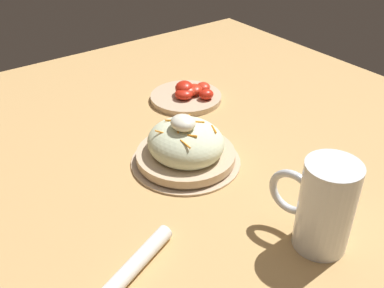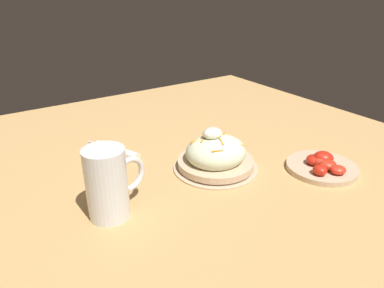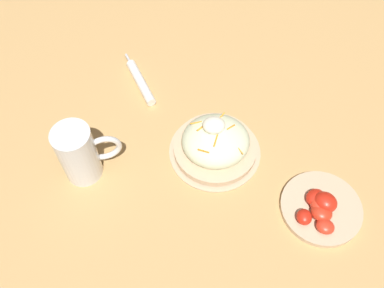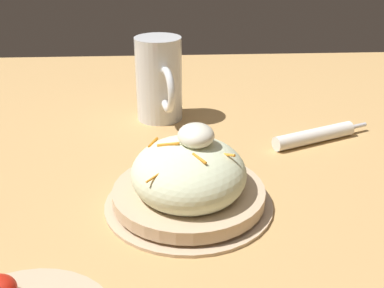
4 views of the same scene
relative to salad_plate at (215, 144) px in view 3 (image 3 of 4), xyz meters
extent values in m
plane|color=tan|center=(-0.04, 0.03, -0.04)|extent=(1.43, 1.43, 0.00)
cylinder|color=#D1B28E|center=(0.00, 0.00, -0.03)|extent=(0.22, 0.22, 0.01)
cylinder|color=#D1B28E|center=(0.00, 0.00, -0.02)|extent=(0.20, 0.20, 0.02)
ellipsoid|color=beige|center=(0.00, 0.00, 0.01)|extent=(0.16, 0.15, 0.08)
cylinder|color=orange|center=(0.00, -0.03, 0.05)|extent=(0.01, 0.03, 0.01)
cylinder|color=orange|center=(0.05, -0.04, 0.03)|extent=(0.02, 0.02, 0.01)
cylinder|color=orange|center=(-0.03, -0.04, 0.04)|extent=(0.03, 0.01, 0.00)
cylinder|color=orange|center=(0.03, 0.01, 0.05)|extent=(0.02, 0.02, 0.01)
cylinder|color=orange|center=(-0.04, 0.01, 0.05)|extent=(0.02, 0.01, 0.00)
cylinder|color=orange|center=(0.01, 0.05, 0.04)|extent=(0.02, 0.02, 0.01)
cylinder|color=orange|center=(0.00, 0.02, 0.05)|extent=(0.03, 0.02, 0.00)
cylinder|color=orange|center=(-0.04, 0.03, 0.04)|extent=(0.03, 0.01, 0.01)
ellipsoid|color=white|center=(-0.01, 0.01, 0.06)|extent=(0.05, 0.05, 0.03)
cylinder|color=white|center=(-0.30, -0.04, 0.04)|extent=(0.08, 0.08, 0.15)
cylinder|color=#B76B14|center=(-0.30, -0.04, 0.02)|extent=(0.08, 0.08, 0.10)
cylinder|color=white|center=(-0.30, -0.04, 0.07)|extent=(0.08, 0.08, 0.01)
torus|color=white|center=(-0.25, -0.03, 0.04)|extent=(0.08, 0.03, 0.08)
cylinder|color=white|center=(-0.18, 0.22, -0.02)|extent=(0.08, 0.15, 0.02)
cylinder|color=silver|center=(-0.22, 0.30, -0.02)|extent=(0.02, 0.04, 0.01)
cylinder|color=#D1B28E|center=(0.22, -0.16, -0.03)|extent=(0.18, 0.18, 0.01)
ellipsoid|color=red|center=(0.17, -0.19, -0.01)|extent=(0.04, 0.04, 0.02)
ellipsoid|color=red|center=(0.21, -0.14, -0.01)|extent=(0.06, 0.06, 0.02)
ellipsoid|color=red|center=(0.21, -0.21, -0.01)|extent=(0.05, 0.05, 0.02)
ellipsoid|color=red|center=(0.22, -0.16, 0.00)|extent=(0.07, 0.07, 0.04)
ellipsoid|color=red|center=(0.21, -0.18, -0.01)|extent=(0.06, 0.06, 0.02)
ellipsoid|color=red|center=(0.22, -0.16, -0.01)|extent=(0.05, 0.05, 0.03)
ellipsoid|color=red|center=(0.22, -0.16, -0.01)|extent=(0.06, 0.06, 0.03)
camera|label=1|loc=(-0.59, 0.42, 0.47)|focal=41.72mm
camera|label=2|loc=(-0.50, -0.64, 0.41)|focal=33.36mm
camera|label=3|loc=(-0.08, -0.53, 0.82)|focal=39.69mm
camera|label=4|loc=(0.52, -0.03, 0.30)|focal=44.03mm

